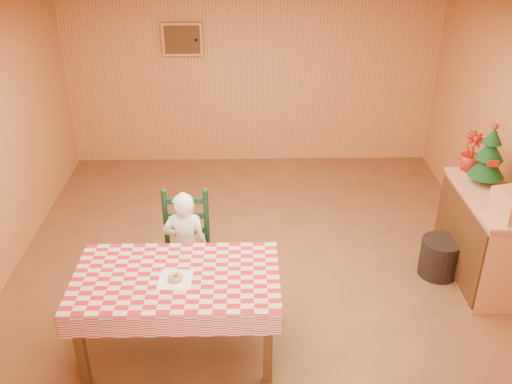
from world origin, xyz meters
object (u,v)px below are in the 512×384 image
ladder_chair (187,248)px  seated_child (186,247)px  shelf_unit (483,237)px  storage_bin (439,257)px  dining_table (177,284)px  christmas_tree (489,157)px

ladder_chair → seated_child: (0.00, -0.06, 0.06)m
shelf_unit → storage_bin: (-0.38, 0.04, -0.27)m
dining_table → shelf_unit: bearing=19.0°
dining_table → storage_bin: 2.75m
dining_table → ladder_chair: (-0.00, 0.79, -0.18)m
ladder_chair → shelf_unit: 2.89m
dining_table → storage_bin: bearing=22.4°
ladder_chair → christmas_tree: bearing=8.9°
ladder_chair → storage_bin: bearing=5.6°
ladder_chair → storage_bin: ladder_chair is taller
dining_table → ladder_chair: 0.81m
dining_table → seated_child: size_ratio=1.47×
dining_table → seated_child: 0.74m
christmas_tree → storage_bin: (-0.39, -0.21, -1.01)m
christmas_tree → dining_table: bearing=-156.8°
ladder_chair → christmas_tree: 3.01m
dining_table → christmas_tree: christmas_tree is taller
seated_child → christmas_tree: bearing=-170.0°
christmas_tree → storage_bin: 1.11m
seated_child → ladder_chair: bearing=-90.0°
ladder_chair → seated_child: size_ratio=0.96×
storage_bin → seated_child: bearing=-173.1°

